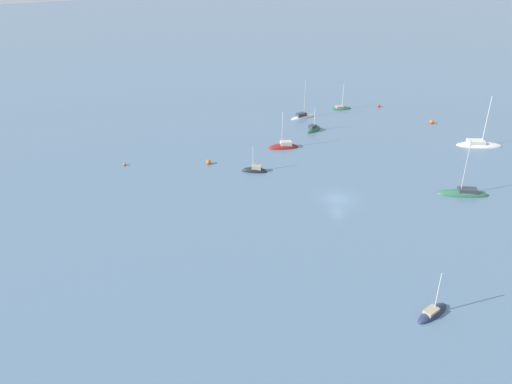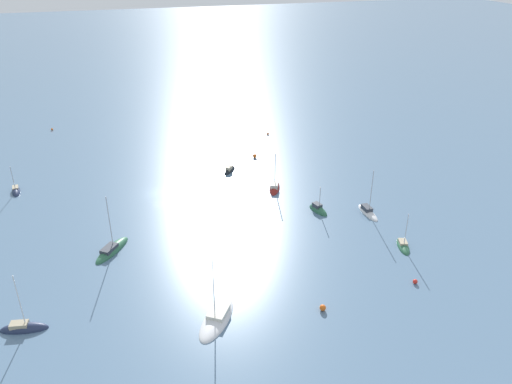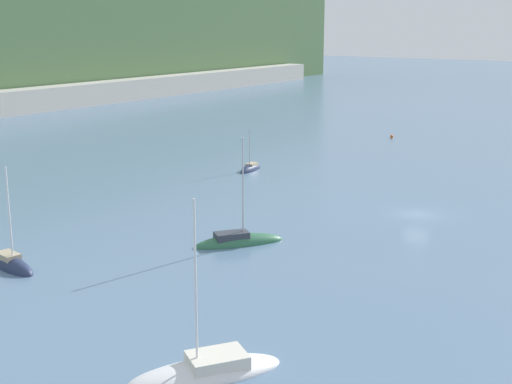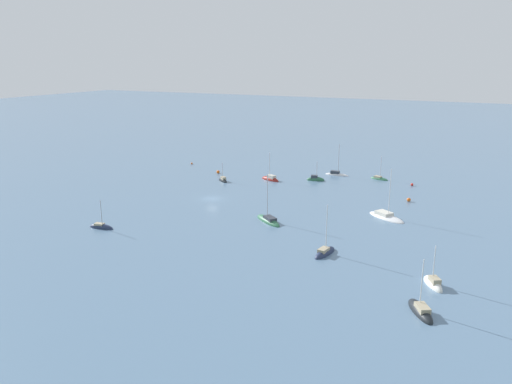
# 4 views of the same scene
# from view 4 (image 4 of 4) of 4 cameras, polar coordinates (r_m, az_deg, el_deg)

# --- Properties ---
(ground_plane) EXTENTS (600.00, 600.00, 0.00)m
(ground_plane) POSITION_cam_4_polar(r_m,az_deg,el_deg) (114.38, -5.05, -0.77)
(ground_plane) COLOR slate
(sailboat_0) EXTENTS (9.23, 7.64, 10.80)m
(sailboat_0) POSITION_cam_4_polar(r_m,az_deg,el_deg) (103.90, 14.64, -2.80)
(sailboat_0) COLOR silver
(sailboat_0) RESTS_ON ground_plane
(sailboat_1) EXTENTS (5.40, 3.20, 6.78)m
(sailboat_1) POSITION_cam_4_polar(r_m,az_deg,el_deg) (136.23, 13.89, 1.46)
(sailboat_1) COLOR #2D6647
(sailboat_1) RESTS_ON ground_plane
(sailboat_2) EXTENTS (6.42, 4.22, 8.26)m
(sailboat_2) POSITION_cam_4_polar(r_m,az_deg,el_deg) (131.51, 1.65, 1.44)
(sailboat_2) COLOR maroon
(sailboat_2) RESTS_ON ground_plane
(sailboat_3) EXTENTS (4.95, 2.85, 6.01)m
(sailboat_3) POSITION_cam_4_polar(r_m,az_deg,el_deg) (131.95, 6.81, 1.38)
(sailboat_3) COLOR #2D6647
(sailboat_3) RESTS_ON ground_plane
(sailboat_4) EXTENTS (4.92, 6.58, 8.04)m
(sailboat_4) POSITION_cam_4_polar(r_m,az_deg,el_deg) (68.09, 18.28, -12.87)
(sailboat_4) COLOR black
(sailboat_4) RESTS_ON ground_plane
(sailboat_5) EXTENTS (5.14, 2.14, 6.32)m
(sailboat_5) POSITION_cam_4_polar(r_m,az_deg,el_deg) (98.97, -17.26, -3.92)
(sailboat_5) COLOR #232D4C
(sailboat_5) RESTS_ON ground_plane
(sailboat_6) EXTENTS (4.04, 5.29, 6.83)m
(sailboat_6) POSITION_cam_4_polar(r_m,az_deg,el_deg) (76.01, 19.57, -9.94)
(sailboat_6) COLOR white
(sailboat_6) RESTS_ON ground_plane
(sailboat_7) EXTENTS (7.92, 6.65, 10.32)m
(sailboat_7) POSITION_cam_4_polar(r_m,az_deg,el_deg) (98.28, 1.42, -3.33)
(sailboat_7) COLOR #2D6647
(sailboat_7) RESTS_ON ground_plane
(sailboat_8) EXTENTS (6.55, 1.86, 9.16)m
(sailboat_8) POSITION_cam_4_polar(r_m,az_deg,el_deg) (138.72, 9.20, 1.98)
(sailboat_8) COLOR silver
(sailboat_8) RESTS_ON ground_plane
(sailboat_9) EXTENTS (2.78, 6.22, 9.25)m
(sailboat_9) POSITION_cam_4_polar(r_m,az_deg,el_deg) (83.24, 7.86, -6.96)
(sailboat_9) COLOR #232D4C
(sailboat_9) RESTS_ON ground_plane
(sailboat_10) EXTENTS (4.40, 3.90, 5.64)m
(sailboat_10) POSITION_cam_4_polar(r_m,az_deg,el_deg) (130.50, -3.80, 1.30)
(sailboat_10) COLOR black
(sailboat_10) RESTS_ON ground_plane
(mooring_buoy_0) EXTENTS (0.54, 0.54, 0.54)m
(mooring_buoy_0) POSITION_cam_4_polar(r_m,az_deg,el_deg) (152.30, -7.35, 3.27)
(mooring_buoy_0) COLOR orange
(mooring_buoy_0) RESTS_ON ground_plane
(mooring_buoy_2) EXTENTS (0.86, 0.86, 0.86)m
(mooring_buoy_2) POSITION_cam_4_polar(r_m,az_deg,el_deg) (116.66, 17.06, -0.86)
(mooring_buoy_2) COLOR orange
(mooring_buoy_2) RESTS_ON ground_plane
(mooring_buoy_3) EXTENTS (0.68, 0.68, 0.68)m
(mooring_buoy_3) POSITION_cam_4_polar(r_m,az_deg,el_deg) (131.33, 17.40, 0.82)
(mooring_buoy_3) COLOR red
(mooring_buoy_3) RESTS_ON ground_plane
(mooring_buoy_4) EXTENTS (0.89, 0.89, 0.89)m
(mooring_buoy_4) POSITION_cam_4_polar(r_m,az_deg,el_deg) (139.22, -4.35, 2.30)
(mooring_buoy_4) COLOR orange
(mooring_buoy_4) RESTS_ON ground_plane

